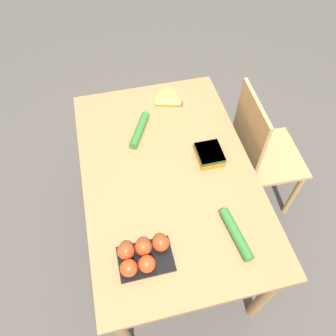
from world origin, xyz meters
The scene contains 8 objects.
ground_plane centered at (0.00, 0.00, 0.00)m, with size 12.00×12.00×0.00m, color #4C4742.
dining_table centered at (0.00, 0.00, 0.66)m, with size 1.34×0.87×0.76m.
chair centered at (-0.17, 0.64, 0.51)m, with size 0.44×0.42×0.97m.
banana_bunch centered at (-0.50, 0.14, 0.78)m, with size 0.16×0.16×0.04m.
tomato_pack centered at (0.42, -0.21, 0.80)m, with size 0.16×0.23×0.08m.
carrot_bag centered at (-0.03, 0.23, 0.79)m, with size 0.15×0.13×0.06m.
cucumber_near centered at (-0.30, -0.09, 0.78)m, with size 0.24×0.15×0.05m.
cucumber_far centered at (0.41, 0.21, 0.78)m, with size 0.25×0.08×0.05m.
Camera 1 is at (0.94, -0.22, 2.12)m, focal length 35.00 mm.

